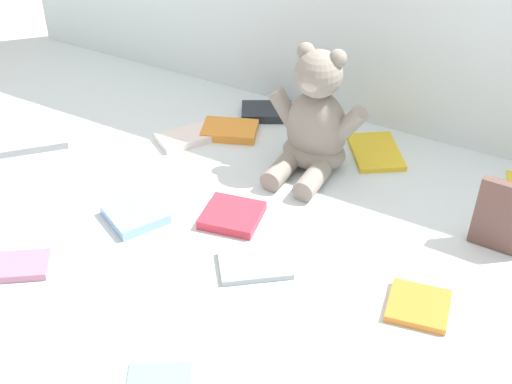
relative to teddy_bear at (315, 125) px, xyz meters
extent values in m
plane|color=silver|center=(0.02, -0.16, -0.09)|extent=(3.20, 3.20, 0.00)
ellipsoid|color=gray|center=(0.00, 0.01, -0.01)|extent=(0.13, 0.10, 0.16)
ellipsoid|color=gray|center=(0.00, 0.00, -0.07)|extent=(0.13, 0.11, 0.06)
sphere|color=gray|center=(0.00, 0.00, 0.11)|extent=(0.09, 0.09, 0.09)
ellipsoid|color=#AEA599|center=(0.00, -0.03, 0.10)|extent=(0.04, 0.03, 0.03)
sphere|color=gray|center=(-0.03, 0.01, 0.14)|extent=(0.03, 0.03, 0.03)
sphere|color=gray|center=(0.03, 0.01, 0.14)|extent=(0.03, 0.03, 0.03)
cylinder|color=gray|center=(-0.07, 0.00, 0.02)|extent=(0.07, 0.04, 0.09)
cylinder|color=gray|center=(0.07, 0.01, 0.02)|extent=(0.07, 0.04, 0.09)
cylinder|color=gray|center=(-0.03, -0.08, -0.07)|extent=(0.04, 0.09, 0.04)
cylinder|color=gray|center=(0.04, -0.08, -0.07)|extent=(0.04, 0.09, 0.04)
cube|color=orange|center=(0.32, -0.28, -0.09)|extent=(0.11, 0.11, 0.01)
cube|color=#CC3043|center=(-0.05, -0.23, -0.08)|extent=(0.12, 0.11, 0.02)
cube|color=white|center=(-0.27, -0.05, -0.09)|extent=(0.12, 0.14, 0.02)
cube|color=brown|center=(0.38, -0.07, -0.03)|extent=(0.10, 0.04, 0.12)
cube|color=#999DA1|center=(-0.54, -0.22, -0.09)|extent=(0.14, 0.15, 0.02)
cube|color=#242A31|center=(-0.18, 0.13, -0.08)|extent=(0.14, 0.12, 0.02)
cube|color=#95A1A7|center=(0.05, -0.32, -0.09)|extent=(0.14, 0.14, 0.01)
cube|color=#84AFE5|center=(-0.20, -0.32, -0.08)|extent=(0.13, 0.13, 0.02)
cube|color=#B57091|center=(-0.30, -0.53, -0.09)|extent=(0.15, 0.13, 0.01)
cube|color=orange|center=(-0.21, 0.02, -0.08)|extent=(0.14, 0.12, 0.02)
cube|color=yellow|center=(0.10, 0.10, -0.09)|extent=(0.16, 0.17, 0.01)
camera|label=1|loc=(0.46, -1.06, 0.67)|focal=47.81mm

